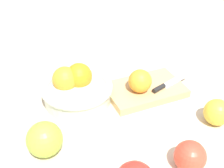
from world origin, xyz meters
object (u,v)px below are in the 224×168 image
object	(u,v)px
bowl	(76,89)
apple_mid_left	(44,139)
apple_front_center	(190,156)
knife	(166,85)
orange_on_board	(140,81)
cutting_board	(145,90)
apple_front_right	(217,112)

from	to	relation	value
bowl	apple_mid_left	distance (m)	0.21
apple_front_center	knife	bearing A→B (deg)	61.81
orange_on_board	apple_mid_left	xyz separation A→B (m)	(-0.31, -0.07, -0.01)
cutting_board	apple_front_right	distance (m)	0.22
apple_mid_left	apple_front_right	xyz separation A→B (m)	(0.42, -0.12, -0.01)
cutting_board	apple_front_center	bearing A→B (deg)	-105.60
apple_front_center	apple_front_right	world-z (taller)	same
orange_on_board	apple_mid_left	size ratio (longest dim) A/B	0.81
bowl	knife	xyz separation A→B (m)	(0.25, -0.10, -0.01)
bowl	apple_front_right	world-z (taller)	bowl
cutting_board	apple_mid_left	xyz separation A→B (m)	(-0.33, -0.08, 0.03)
apple_front_right	apple_front_center	bearing A→B (deg)	-154.26
apple_front_center	apple_mid_left	size ratio (longest dim) A/B	0.84
cutting_board	knife	distance (m)	0.06
orange_on_board	apple_front_right	bearing A→B (deg)	-60.16
cutting_board	knife	bearing A→B (deg)	-26.10
knife	orange_on_board	bearing A→B (deg)	166.67
bowl	apple_front_center	size ratio (longest dim) A/B	2.86
knife	apple_front_right	size ratio (longest dim) A/B	2.23
orange_on_board	apple_front_center	size ratio (longest dim) A/B	0.96
apple_front_center	apple_front_right	xyz separation A→B (m)	(0.16, 0.08, -0.00)
orange_on_board	apple_front_right	world-z (taller)	orange_on_board
cutting_board	orange_on_board	xyz separation A→B (m)	(-0.03, -0.01, 0.04)
bowl	apple_front_center	distance (m)	0.36
knife	apple_mid_left	world-z (taller)	apple_mid_left
knife	apple_front_right	bearing A→B (deg)	-80.84
knife	apple_mid_left	size ratio (longest dim) A/B	1.86
apple_front_center	orange_on_board	bearing A→B (deg)	79.10
cutting_board	knife	world-z (taller)	knife
cutting_board	orange_on_board	world-z (taller)	orange_on_board
knife	apple_front_center	size ratio (longest dim) A/B	2.21
orange_on_board	knife	size ratio (longest dim) A/B	0.43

